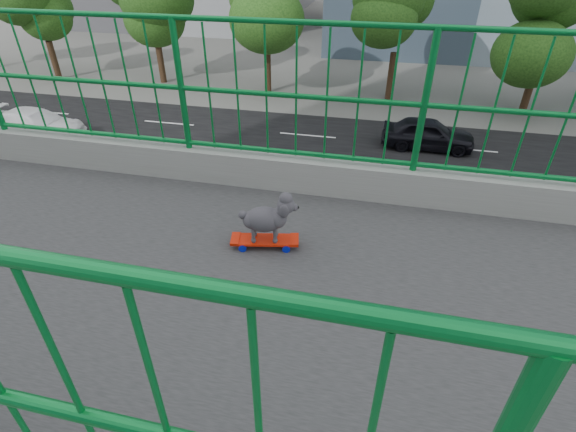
% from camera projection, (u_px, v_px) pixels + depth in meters
% --- Properties ---
extents(road, '(18.00, 90.00, 0.02)m').
position_uv_depth(road, '(281.00, 191.00, 17.74)').
color(road, black).
rests_on(road, ground).
extents(street_trees, '(5.30, 60.40, 7.26)m').
position_uv_depth(street_trees, '(349.00, 19.00, 25.53)').
color(street_trees, black).
rests_on(street_trees, ground).
extents(skateboard, '(0.24, 0.52, 0.07)m').
position_uv_depth(skateboard, '(265.00, 241.00, 3.14)').
color(skateboard, red).
rests_on(skateboard, footbridge).
extents(poodle, '(0.23, 0.43, 0.36)m').
position_uv_depth(poodle, '(267.00, 217.00, 3.02)').
color(poodle, '#28262A').
rests_on(poodle, skateboard).
extents(car_0, '(1.75, 4.34, 1.48)m').
position_uv_depth(car_0, '(496.00, 338.00, 10.34)').
color(car_0, white).
rests_on(car_0, ground).
extents(car_1, '(1.62, 4.65, 1.53)m').
position_uv_depth(car_1, '(433.00, 250.00, 13.17)').
color(car_1, red).
rests_on(car_1, ground).
extents(car_2, '(2.24, 4.86, 1.35)m').
position_uv_depth(car_2, '(565.00, 216.00, 14.95)').
color(car_2, gray).
rests_on(car_2, ground).
extents(car_3, '(2.08, 5.12, 1.49)m').
position_uv_depth(car_3, '(36.00, 124.00, 21.97)').
color(car_3, white).
rests_on(car_3, ground).
extents(car_4, '(1.78, 4.43, 1.51)m').
position_uv_depth(car_4, '(428.00, 134.00, 20.92)').
color(car_4, black).
rests_on(car_4, ground).
extents(car_6, '(2.57, 5.57, 1.55)m').
position_uv_depth(car_6, '(187.00, 218.00, 14.68)').
color(car_6, gray).
rests_on(car_6, ground).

